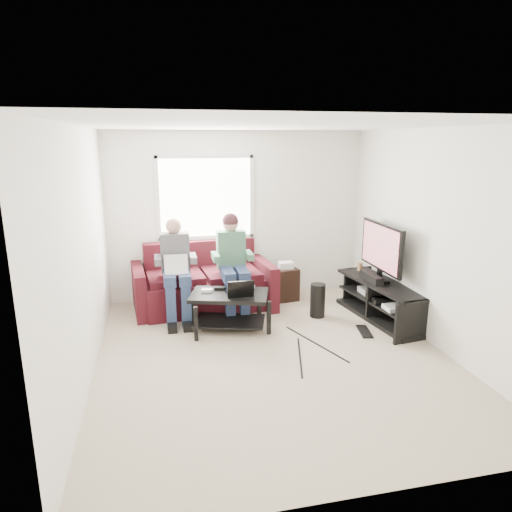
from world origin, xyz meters
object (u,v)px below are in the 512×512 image
(sofa, at_px, (203,285))
(tv_stand, at_px, (381,303))
(end_table, at_px, (286,283))
(subwoofer, at_px, (318,300))
(coffee_table, at_px, (229,303))
(tv, at_px, (381,249))

(sofa, xyz_separation_m, tv_stand, (2.39, -1.04, -0.10))
(tv_stand, height_order, end_table, end_table)
(sofa, xyz_separation_m, subwoofer, (1.55, -0.76, -0.10))
(coffee_table, distance_m, tv, 2.23)
(sofa, relative_size, tv, 1.92)
(sofa, xyz_separation_m, end_table, (1.31, 0.05, -0.07))
(subwoofer, bearing_deg, sofa, 153.94)
(coffee_table, relative_size, tv_stand, 0.67)
(subwoofer, bearing_deg, coffee_table, -172.35)
(coffee_table, height_order, end_table, end_table)
(tv, distance_m, subwoofer, 1.14)
(end_table, bearing_deg, coffee_table, -137.09)
(coffee_table, height_order, subwoofer, coffee_table)
(tv_stand, bearing_deg, tv, 91.47)
(sofa, height_order, subwoofer, sofa)
(sofa, height_order, end_table, sofa)
(coffee_table, bearing_deg, sofa, 105.20)
(sofa, relative_size, end_table, 3.45)
(coffee_table, relative_size, end_table, 1.85)
(tv, height_order, end_table, tv)
(tv_stand, distance_m, subwoofer, 0.89)
(tv, xyz_separation_m, subwoofer, (-0.84, 0.18, -0.76))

